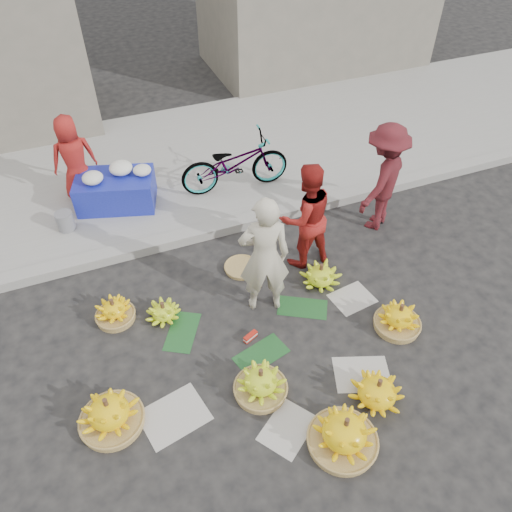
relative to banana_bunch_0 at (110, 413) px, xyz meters
name	(u,v)px	position (x,y,z in m)	size (l,w,h in m)	color
ground	(263,340)	(1.94, 0.43, -0.20)	(80.00, 80.00, 0.00)	black
curb	(209,231)	(1.94, 2.63, -0.13)	(40.00, 0.25, 0.15)	gray
sidewalk	(174,163)	(1.94, 4.73, -0.14)	(40.00, 4.00, 0.12)	gray
newspaper_scatter	(289,392)	(1.94, -0.37, -0.20)	(3.20, 1.80, 0.00)	beige
banana_leaves	(249,331)	(1.84, 0.63, -0.20)	(2.00, 1.00, 0.00)	#174620
banana_bunch_0	(110,413)	(0.00, 0.00, 0.00)	(0.73, 0.73, 0.47)	olive
banana_bunch_1	(261,383)	(1.64, -0.24, -0.02)	(0.62, 0.62, 0.42)	olive
banana_bunch_2	(344,433)	(2.20, -1.13, 0.01)	(0.76, 0.76, 0.49)	olive
banana_bunch_3	(377,391)	(2.81, -0.81, -0.04)	(0.64, 0.64, 0.37)	yellow
banana_bunch_4	(399,318)	(3.62, 0.00, -0.03)	(0.62, 0.62, 0.41)	olive
banana_bunch_5	(321,275)	(3.07, 1.07, -0.06)	(0.67, 0.67, 0.33)	#A1C91C
banana_bunch_6	(163,311)	(0.89, 1.26, -0.09)	(0.53, 0.53, 0.27)	#A1C91C
banana_bunch_7	(114,311)	(0.30, 1.47, -0.06)	(0.50, 0.50, 0.37)	olive
basket_spare	(241,268)	(2.14, 1.73, -0.17)	(0.47, 0.47, 0.05)	olive
incense_stack	(250,337)	(1.81, 0.51, -0.16)	(0.20, 0.06, 0.08)	red
vendor_cream	(264,257)	(2.18, 0.98, 0.67)	(0.64, 0.42, 1.75)	beige
vendor_red	(306,217)	(3.04, 1.58, 0.60)	(0.78, 0.61, 1.61)	#AC211A
man_striped	(383,178)	(4.46, 1.92, 0.66)	(1.11, 0.64, 1.72)	maroon
flower_table	(116,188)	(0.79, 3.80, 0.21)	(1.37, 1.07, 0.70)	#171F9A
grey_bucket	(65,221)	(-0.07, 3.44, 0.07)	(0.26, 0.26, 0.30)	slate
flower_vendor	(74,158)	(0.29, 4.25, 0.62)	(0.69, 0.45, 1.41)	#AC211A
bicycle	(235,163)	(2.71, 3.51, 0.39)	(1.81, 0.63, 0.95)	gray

